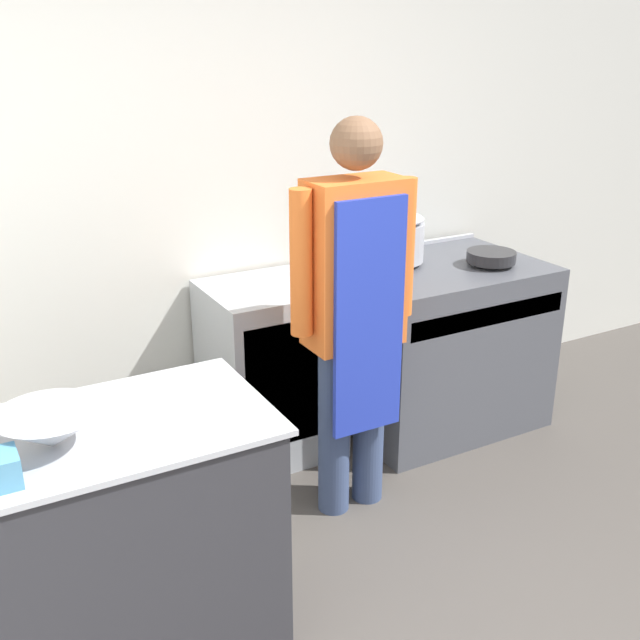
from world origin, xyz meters
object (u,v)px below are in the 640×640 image
Objects in this scene: fridge_unit at (271,370)px; mixing_bowl at (51,429)px; saute_pan at (491,257)px; person_cook at (355,303)px; stove at (438,343)px; stock_pot at (392,237)px.

mixing_bowl is (-1.21, -1.08, 0.51)m from fridge_unit.
person_cook is at bearing -161.48° from saute_pan.
stove is 3.09× the size of stock_pot.
saute_pan is (0.21, -0.14, 0.50)m from stove.
person_cook is 5.52× the size of mixing_bowl.
stock_pot is at bearing 149.06° from stove.
stock_pot is (-0.23, 0.14, 0.60)m from stove.
saute_pan is at bearing -32.19° from stock_pot.
stove is at bearing 23.69° from mixing_bowl.
stove is 0.56m from saute_pan.
mixing_bowl reaches higher than fridge_unit.
fridge_unit is at bearing 171.61° from stove.
person_cook reaches higher than mixing_bowl.
person_cook is at bearing 19.19° from mixing_bowl.
person_cook is at bearing -80.96° from fridge_unit.
stock_pot is (0.61, 0.63, 0.07)m from person_cook.
saute_pan reaches higher than stove.
fridge_unit is at bearing 41.85° from mixing_bowl.
saute_pan is (2.36, 0.81, -0.01)m from mixing_bowl.
stove is 1.16× the size of fridge_unit.
saute_pan is (0.44, -0.28, -0.10)m from stock_pot.
mixing_bowl is (-1.31, -0.46, -0.02)m from person_cook.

